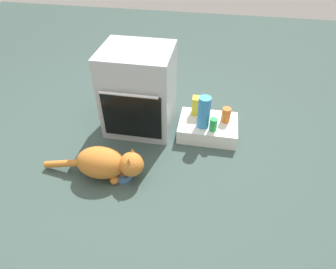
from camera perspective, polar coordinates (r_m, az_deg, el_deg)
The scene contains 9 objects.
ground at distance 2.48m, azimuth -6.36°, elevation -4.57°, with size 8.00×8.00×0.00m, color #384C47.
oven at distance 2.60m, azimuth -5.90°, elevation 8.77°, with size 0.61×0.57×0.78m.
pantry_cabinet at distance 2.68m, azimuth 8.00°, elevation 1.38°, with size 0.54×0.39×0.14m, color white.
food_bowl at distance 2.32m, azimuth -9.03°, elevation -7.97°, with size 0.15×0.15×0.08m.
cat at distance 2.27m, azimuth -12.23°, elevation -5.63°, with size 0.84×0.27×0.28m.
snack_bag at distance 2.67m, azimuth 6.17°, elevation 5.75°, with size 0.12×0.09×0.18m, color yellow.
water_bottle at distance 2.49m, azimuth 7.24°, elevation 4.48°, with size 0.11×0.11×0.30m, color #388CD1.
soda_can at distance 2.51m, azimuth 9.11°, elevation 1.98°, with size 0.07×0.07×0.12m, color green.
sauce_jar at distance 2.63m, azimuth 11.61°, elevation 3.89°, with size 0.08×0.08×0.14m, color #D16023.
Camera 1 is at (0.57, -1.66, 1.75)m, focal length 30.25 mm.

